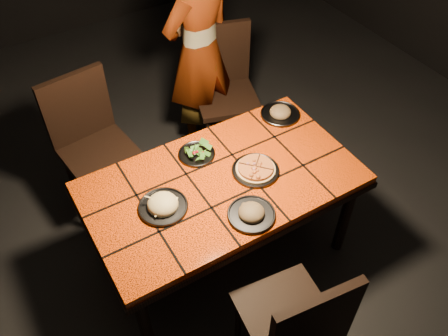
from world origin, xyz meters
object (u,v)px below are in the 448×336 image
chair_near (297,322)px  plate_pizza (256,169)px  chair_far_left (90,136)px  dining_table (222,189)px  chair_far_right (223,82)px  diner (199,52)px  plate_pasta (163,205)px

chair_near → plate_pizza: 0.90m
chair_far_left → plate_pizza: chair_far_left is taller
dining_table → plate_pizza: size_ratio=4.83×
chair_far_right → plate_pizza: chair_far_right is taller
chair_far_right → diner: diner is taller
diner → plate_pasta: size_ratio=6.20×
diner → plate_pasta: 1.41m
chair_far_left → chair_far_right: chair_far_left is taller
chair_near → dining_table: bearing=-89.2°
dining_table → diner: size_ratio=0.94×
chair_far_left → plate_pasta: (0.11, -0.96, 0.18)m
chair_near → plate_pasta: (-0.30, 0.86, 0.20)m
chair_far_right → plate_pasta: size_ratio=3.71×
dining_table → diner: (0.46, 1.11, 0.19)m
chair_far_left → chair_far_right: 1.12m
diner → plate_pizza: bearing=64.4°
chair_far_left → chair_far_right: (1.12, 0.08, -0.00)m
plate_pizza → plate_pasta: size_ratio=1.20×
chair_near → plate_pasta: bearing=-64.2°
chair_near → chair_far_left: bearing=-70.6°
chair_far_right → diner: size_ratio=0.60×
diner → plate_pasta: diner is taller
dining_table → plate_pizza: plate_pizza is taller
plate_pasta → dining_table: bearing=1.8°
chair_far_left → plate_pizza: bearing=-61.8°
plate_pasta → diner: bearing=52.7°
chair_far_right → chair_near: bearing=-93.1°
plate_pizza → plate_pasta: bearing=177.0°
dining_table → plate_pizza: (0.21, -0.04, 0.10)m
chair_far_left → diner: (0.97, 0.16, 0.27)m
chair_near → chair_far_left: (-0.41, 1.82, 0.02)m
chair_near → plate_pizza: bearing=-102.9°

